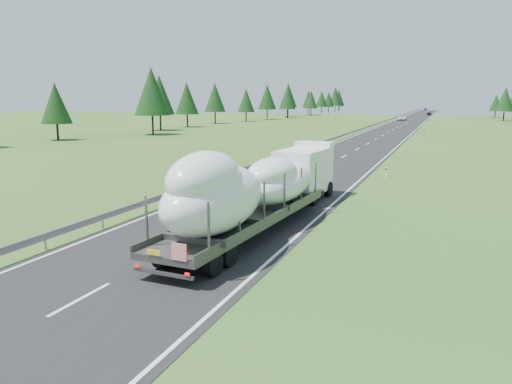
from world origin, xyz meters
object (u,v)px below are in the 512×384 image
(highway_sign, at_px, (424,127))
(distant_car_blue, at_px, (425,109))
(boat_truck, at_px, (259,185))
(distant_van, at_px, (402,118))
(distant_car_dark, at_px, (429,113))

(highway_sign, bearing_deg, distant_car_blue, 92.49)
(boat_truck, bearing_deg, distant_car_blue, 90.92)
(highway_sign, height_order, distant_van, highway_sign)
(boat_truck, xyz_separation_m, distant_car_dark, (0.97, 192.90, -1.61))
(highway_sign, height_order, boat_truck, boat_truck)
(highway_sign, xyz_separation_m, distant_car_dark, (-3.83, 123.56, -1.09))
(distant_van, bearing_deg, highway_sign, -80.85)
(highway_sign, distance_m, distant_car_blue, 217.05)
(distant_van, bearing_deg, boat_truck, -86.88)
(distant_car_dark, bearing_deg, distant_car_blue, 89.61)
(highway_sign, relative_size, distant_car_blue, 0.55)
(distant_car_dark, distance_m, distant_car_blue, 93.45)
(distant_car_dark, xyz_separation_m, distant_car_blue, (-5.59, 93.29, 0.05))
(highway_sign, distance_m, distant_car_dark, 123.62)
(distant_car_dark, relative_size, distant_car_blue, 0.90)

